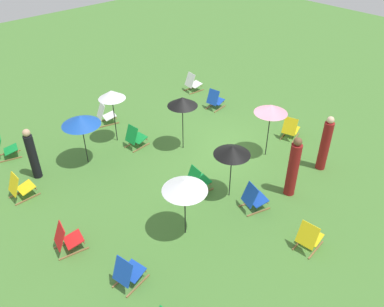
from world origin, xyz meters
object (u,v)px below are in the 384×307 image
Objects in this scene: deckchair_3 at (254,198)px; deckchair_7 at (20,187)px; deckchair_0 at (215,100)px; deckchair_5 at (67,239)px; person_2 at (325,144)px; deckchair_2 at (105,115)px; umbrella_5 at (185,185)px; person_0 at (32,154)px; deckchair_12 at (5,148)px; deckchair_10 at (128,273)px; umbrella_1 at (232,150)px; umbrella_2 at (271,109)px; umbrella_4 at (112,95)px; deckchair_6 at (291,129)px; deckchair_9 at (135,137)px; deckchair_4 at (193,83)px; umbrella_0 at (182,102)px; deckchair_11 at (197,180)px; deckchair_1 at (309,237)px; person_1 at (293,168)px; umbrella_3 at (81,120)px.

deckchair_3 is 6.68m from deckchair_7.
deckchair_0 is 0.96× the size of deckchair_3.
person_2 reaches higher than deckchair_5.
umbrella_5 reaches higher than deckchair_2.
deckchair_0 is 7.31m from person_0.
deckchair_10 is at bearing -163.91° from deckchair_12.
deckchair_12 is 0.50× the size of umbrella_1.
umbrella_4 is (4.14, 3.19, 0.05)m from umbrella_2.
umbrella_4 is at bearing 37.63° from umbrella_2.
umbrella_1 is 2.52m from umbrella_2.
deckchair_6 is at bearing -89.99° from person_0.
deckchair_9 and deckchair_12 have the same top height.
deckchair_7 is at bearing 83.85° from deckchair_9.
deckchair_4 is at bearing -77.77° from deckchair_12.
umbrella_4 reaches higher than deckchair_5.
deckchair_4 is 1.00× the size of deckchair_7.
deckchair_0 is 4.37m from deckchair_2.
deckchair_12 is at bearing -12.34° from deckchair_7.
deckchair_7 is (3.31, 8.42, 0.00)m from deckchair_6.
deckchair_7 is (-0.09, 8.04, 0.00)m from deckchair_0.
deckchair_2 is 7.94m from person_2.
deckchair_0 is 3.44m from umbrella_0.
deckchair_11 is 4.16m from person_2.
deckchair_4 is at bearing -22.12° from deckchair_0.
deckchair_5 is at bearing 179.47° from deckchair_7.
umbrella_5 is (-0.86, 4.39, -0.14)m from umbrella_2.
deckchair_4 is at bearing -43.84° from umbrella_5.
deckchair_2 is 6.90m from deckchair_3.
umbrella_0 is at bearing 138.63° from deckchair_4.
deckchair_2 is 0.99× the size of deckchair_6.
deckchair_6 and deckchair_7 have the same top height.
person_2 is (-5.79, -3.90, -0.89)m from umbrella_4.
umbrella_2 is 1.10× the size of person_0.
deckchair_11 is (-5.25, 0.16, 0.00)m from deckchair_2.
deckchair_9 is 0.44× the size of person_2.
deckchair_6 is 1.99m from person_2.
deckchair_1 is at bearing 143.74° from deckchair_0.
umbrella_4 is at bearing 40.18° from person_1.
deckchair_11 is 0.47× the size of umbrella_5.
deckchair_11 is 4.04m from umbrella_3.
umbrella_0 is 2.89m from umbrella_1.
umbrella_2 is (-5.44, -2.82, 1.37)m from deckchair_2.
deckchair_2 is 4.60m from deckchair_7.
person_2 reaches higher than deckchair_10.
person_2 reaches higher than deckchair_9.
deckchair_10 is at bearing 134.67° from deckchair_4.
deckchair_7 is 4.62m from deckchair_10.
deckchair_5 is 0.97× the size of deckchair_12.
person_0 reaches higher than deckchair_3.
deckchair_5 is 8.41m from deckchair_6.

